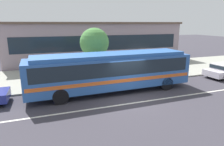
% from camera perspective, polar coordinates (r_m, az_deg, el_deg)
% --- Properties ---
extents(ground_plane, '(120.00, 120.00, 0.00)m').
position_cam_1_polar(ground_plane, '(13.63, 5.24, -7.17)').
color(ground_plane, '#3B3841').
extents(sidewalk_slab, '(60.00, 8.00, 0.12)m').
position_cam_1_polar(sidewalk_slab, '(19.99, -3.45, -0.08)').
color(sidewalk_slab, '#9C9C90').
rests_on(sidewalk_slab, ground_plane).
extents(lane_stripe_center, '(56.00, 0.16, 0.01)m').
position_cam_1_polar(lane_stripe_center, '(12.96, 6.76, -8.34)').
color(lane_stripe_center, silver).
rests_on(lane_stripe_center, ground_plane).
extents(transit_bus, '(11.82, 2.73, 2.84)m').
position_cam_1_polar(transit_bus, '(14.45, -0.19, 0.97)').
color(transit_bus, '#2D5AA5').
rests_on(transit_bus, ground_plane).
extents(pedestrian_waiting_near_sign, '(0.35, 0.35, 1.74)m').
position_cam_1_polar(pedestrian_waiting_near_sign, '(16.83, -7.88, 0.91)').
color(pedestrian_waiting_near_sign, '#2C383D').
rests_on(pedestrian_waiting_near_sign, sidewalk_slab).
extents(pedestrian_walking_along_curb, '(0.43, 0.43, 1.73)m').
position_cam_1_polar(pedestrian_walking_along_curb, '(17.00, 4.56, 1.11)').
color(pedestrian_walking_along_curb, '#7C7154').
rests_on(pedestrian_walking_along_curb, sidewalk_slab).
extents(bus_stop_sign, '(0.09, 0.44, 2.63)m').
position_cam_1_polar(bus_stop_sign, '(17.80, 11.06, 3.67)').
color(bus_stop_sign, gray).
rests_on(bus_stop_sign, sidewalk_slab).
extents(street_tree_near_stop, '(2.48, 2.48, 4.41)m').
position_cam_1_polar(street_tree_near_stop, '(17.37, -5.00, 8.48)').
color(street_tree_near_stop, brown).
rests_on(street_tree_near_stop, sidewalk_slab).
extents(station_building, '(22.08, 8.03, 5.03)m').
position_cam_1_polar(station_building, '(27.59, -5.16, 8.96)').
color(station_building, gray).
rests_on(station_building, ground_plane).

